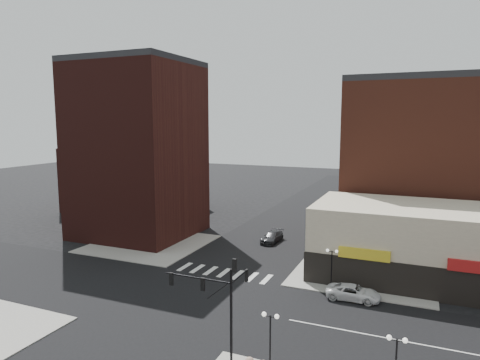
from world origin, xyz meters
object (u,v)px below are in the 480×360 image
at_px(white_suv, 353,293).
at_px(dark_sedan_north, 272,237).
at_px(street_lamp_ne, 332,259).
at_px(street_lamp_se_a, 270,327).
at_px(street_lamp_se_b, 396,352).
at_px(traffic_signal, 221,294).

distance_m(white_suv, dark_sedan_north, 20.66).
xyz_separation_m(street_lamp_ne, dark_sedan_north, (-11.11, 14.11, -2.56)).
bearing_deg(street_lamp_ne, white_suv, -31.67).
distance_m(street_lamp_se_a, street_lamp_se_b, 8.00).
bearing_deg(street_lamp_se_a, street_lamp_ne, 86.42).
bearing_deg(street_lamp_se_b, street_lamp_ne, 113.63).
distance_m(street_lamp_se_a, dark_sedan_north, 31.86).
height_order(street_lamp_se_a, white_suv, street_lamp_se_a).
relative_size(street_lamp_se_a, street_lamp_se_b, 1.00).
height_order(white_suv, dark_sedan_north, dark_sedan_north).
relative_size(traffic_signal, street_lamp_ne, 1.87).
relative_size(traffic_signal, white_suv, 1.52).
bearing_deg(street_lamp_se_b, dark_sedan_north, 121.03).
height_order(street_lamp_ne, dark_sedan_north, street_lamp_ne).
height_order(street_lamp_se_b, street_lamp_ne, same).
xyz_separation_m(street_lamp_ne, white_suv, (2.43, -1.50, -2.58)).
xyz_separation_m(street_lamp_se_b, dark_sedan_north, (-18.11, 30.11, -2.56)).
height_order(traffic_signal, street_lamp_ne, traffic_signal).
bearing_deg(white_suv, street_lamp_se_b, -164.35).
distance_m(traffic_signal, street_lamp_se_b, 11.88).
relative_size(street_lamp_se_b, street_lamp_ne, 1.00).
xyz_separation_m(street_lamp_se_a, dark_sedan_north, (-10.11, 30.11, -2.56)).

